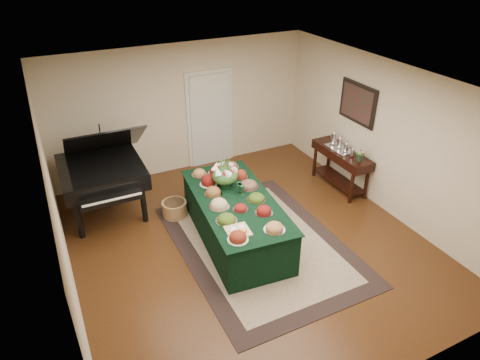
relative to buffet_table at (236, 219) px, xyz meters
name	(u,v)px	position (x,y,z in m)	size (l,w,h in m)	color
ground	(248,242)	(0.14, -0.18, -0.40)	(6.00, 6.00, 0.00)	black
area_rug	(260,244)	(0.29, -0.32, -0.39)	(2.54, 3.55, 0.01)	black
kitchen_doorway	(210,120)	(0.74, 2.79, 0.63)	(1.05, 0.07, 2.10)	silver
buffet_table	(236,219)	(0.00, 0.00, 0.00)	(1.41, 2.61, 0.78)	black
food_platters	(232,194)	(-0.01, 0.11, 0.44)	(1.13, 2.32, 0.14)	silver
cutting_board	(237,229)	(-0.34, -0.77, 0.42)	(0.37, 0.37, 0.10)	tan
green_goblets	(240,189)	(0.15, 0.13, 0.48)	(0.10, 0.19, 0.18)	#163720
floral_centerpiece	(225,173)	(0.02, 0.45, 0.65)	(0.45, 0.45, 0.45)	#163720
grand_piano	(102,171)	(-1.77, 1.77, 0.47)	(1.53, 1.72, 1.73)	black
wicker_basket	(175,209)	(-0.70, 1.11, -0.25)	(0.45, 0.45, 0.28)	#986B3D
mahogany_sideboard	(341,159)	(2.63, 0.64, 0.24)	(0.45, 1.42, 0.82)	black
tea_service	(341,144)	(2.63, 0.69, 0.54)	(0.34, 0.74, 0.30)	silver
pink_bouquet	(360,153)	(2.63, 0.14, 0.58)	(0.19, 0.19, 0.24)	#163720
wall_painting	(358,103)	(2.86, 0.64, 1.35)	(0.05, 0.95, 0.75)	black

